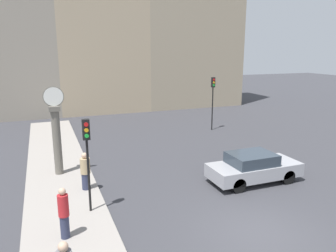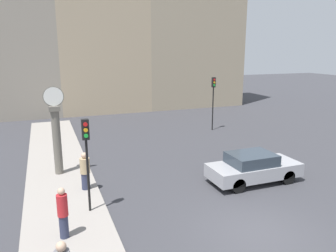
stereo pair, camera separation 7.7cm
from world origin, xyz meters
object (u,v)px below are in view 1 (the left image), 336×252
sedan_car (253,167)px  street_clock (56,134)px  pedestrian_red_top (64,213)px  pedestrian_tan_coat (85,171)px  traffic_light_far (213,93)px  traffic_light_near (87,146)px

sedan_car → street_clock: size_ratio=1.01×
sedan_car → pedestrian_red_top: (-8.68, -1.92, 0.28)m
pedestrian_tan_coat → traffic_light_far: bearing=37.0°
pedestrian_tan_coat → pedestrian_red_top: size_ratio=0.96×
pedestrian_red_top → street_clock: bearing=88.4°
sedan_car → traffic_light_far: traffic_light_far is taller
traffic_light_near → pedestrian_red_top: traffic_light_near is taller
traffic_light_far → traffic_light_near: bearing=-136.8°
pedestrian_tan_coat → street_clock: bearing=112.7°
traffic_light_far → pedestrian_red_top: (-11.84, -11.70, -1.91)m
traffic_light_near → street_clock: 4.59m
traffic_light_near → traffic_light_far: bearing=43.2°
traffic_light_far → pedestrian_red_top: traffic_light_far is taller
sedan_car → traffic_light_near: (-7.64, -0.35, 1.98)m
traffic_light_far → street_clock: bearing=-154.1°
sedan_car → traffic_light_near: size_ratio=1.22×
sedan_car → pedestrian_tan_coat: (-7.52, 1.74, 0.23)m
street_clock → sedan_car: bearing=-25.8°
traffic_light_far → street_clock: (-11.67, -5.66, -0.75)m
pedestrian_red_top → traffic_light_far: bearing=44.7°
traffic_light_far → pedestrian_tan_coat: traffic_light_far is taller
traffic_light_far → pedestrian_red_top: bearing=-135.3°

